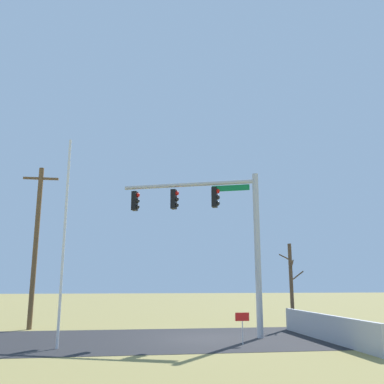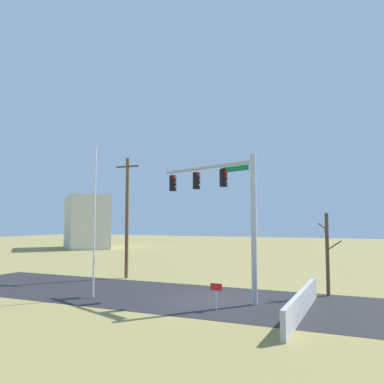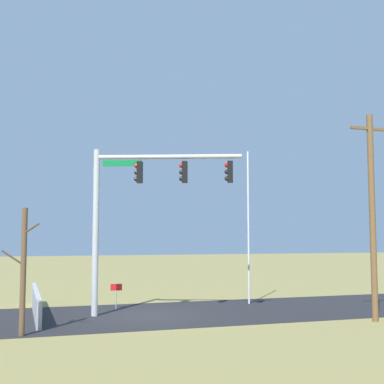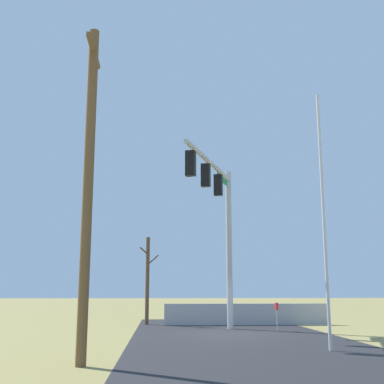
# 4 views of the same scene
# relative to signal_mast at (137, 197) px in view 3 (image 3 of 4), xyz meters

# --- Properties ---
(ground_plane) EXTENTS (160.00, 160.00, 0.00)m
(ground_plane) POSITION_rel_signal_mast_xyz_m (-0.76, -0.37, -5.24)
(ground_plane) COLOR olive
(road_surface) EXTENTS (28.00, 8.00, 0.01)m
(road_surface) POSITION_rel_signal_mast_xyz_m (-4.76, -0.37, -5.24)
(road_surface) COLOR #232326
(road_surface) RESTS_ON ground_plane
(sidewalk_corner) EXTENTS (6.00, 6.00, 0.01)m
(sidewalk_corner) POSITION_rel_signal_mast_xyz_m (2.73, -0.67, -5.24)
(sidewalk_corner) COLOR #B7B5AD
(sidewalk_corner) RESTS_ON ground_plane
(retaining_fence) EXTENTS (0.20, 8.52, 1.08)m
(retaining_fence) POSITION_rel_signal_mast_xyz_m (4.17, -1.91, -4.71)
(retaining_fence) COLOR #A8A8AD
(retaining_fence) RESTS_ON ground_plane
(signal_mast) EXTENTS (6.27, 2.60, 7.42)m
(signal_mast) POSITION_rel_signal_mast_xyz_m (0.00, 0.00, 0.00)
(signal_mast) COLOR #B2B5BA
(signal_mast) RESTS_ON ground_plane
(flagpole) EXTENTS (0.10, 0.10, 8.07)m
(flagpole) POSITION_rel_signal_mast_xyz_m (-6.57, -2.50, -1.21)
(flagpole) COLOR silver
(flagpole) RESTS_ON ground_plane
(utility_pole) EXTENTS (1.90, 0.26, 8.68)m
(utility_pole) POSITION_rel_signal_mast_xyz_m (-9.11, 4.44, -0.74)
(utility_pole) COLOR brown
(utility_pole) RESTS_ON ground_plane
(bare_tree) EXTENTS (1.27, 1.02, 4.52)m
(bare_tree) POSITION_rel_signal_mast_xyz_m (4.80, 3.25, -2.93)
(bare_tree) COLOR brown
(bare_tree) RESTS_ON ground_plane
(open_sign) EXTENTS (0.56, 0.04, 1.22)m
(open_sign) POSITION_rel_signal_mast_xyz_m (0.44, -2.55, -4.34)
(open_sign) COLOR silver
(open_sign) RESTS_ON ground_plane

